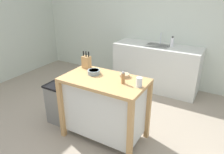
{
  "coord_description": "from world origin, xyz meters",
  "views": [
    {
      "loc": [
        1.4,
        -1.93,
        1.96
      ],
      "look_at": [
        0.1,
        0.33,
        0.84
      ],
      "focal_mm": 33.94,
      "sensor_mm": 36.0,
      "label": 1
    }
  ],
  "objects_px": {
    "drinking_cup": "(139,82)",
    "bottle_dish_soap": "(172,42)",
    "bowl_stoneware_deep": "(94,72)",
    "sink_faucet": "(161,38)",
    "bowl_ceramic_small": "(125,75)",
    "pepper_grinder": "(123,78)",
    "knife_block": "(86,62)",
    "kitchen_island": "(105,106)",
    "trash_bin": "(59,104)"
  },
  "relations": [
    {
      "from": "knife_block",
      "to": "sink_faucet",
      "type": "height_order",
      "value": "knife_block"
    },
    {
      "from": "pepper_grinder",
      "to": "trash_bin",
      "type": "bearing_deg",
      "value": -177.51
    },
    {
      "from": "bowl_ceramic_small",
      "to": "bowl_stoneware_deep",
      "type": "bearing_deg",
      "value": -162.8
    },
    {
      "from": "kitchen_island",
      "to": "drinking_cup",
      "type": "height_order",
      "value": "drinking_cup"
    },
    {
      "from": "kitchen_island",
      "to": "pepper_grinder",
      "type": "xyz_separation_m",
      "value": [
        0.27,
        0.0,
        0.46
      ]
    },
    {
      "from": "bowl_stoneware_deep",
      "to": "drinking_cup",
      "type": "xyz_separation_m",
      "value": [
        0.67,
        -0.05,
        0.03
      ]
    },
    {
      "from": "bowl_ceramic_small",
      "to": "trash_bin",
      "type": "distance_m",
      "value": 1.16
    },
    {
      "from": "kitchen_island",
      "to": "pepper_grinder",
      "type": "distance_m",
      "value": 0.53
    },
    {
      "from": "drinking_cup",
      "to": "trash_bin",
      "type": "distance_m",
      "value": 1.4
    },
    {
      "from": "knife_block",
      "to": "drinking_cup",
      "type": "relative_size",
      "value": 2.11
    },
    {
      "from": "knife_block",
      "to": "pepper_grinder",
      "type": "distance_m",
      "value": 0.72
    },
    {
      "from": "bowl_ceramic_small",
      "to": "trash_bin",
      "type": "xyz_separation_m",
      "value": [
        -0.98,
        -0.23,
        -0.59
      ]
    },
    {
      "from": "bottle_dish_soap",
      "to": "bowl_ceramic_small",
      "type": "bearing_deg",
      "value": -94.59
    },
    {
      "from": "trash_bin",
      "to": "knife_block",
      "type": "bearing_deg",
      "value": 35.14
    },
    {
      "from": "bowl_ceramic_small",
      "to": "bottle_dish_soap",
      "type": "xyz_separation_m",
      "value": [
        0.14,
        1.7,
        0.08
      ]
    },
    {
      "from": "bowl_ceramic_small",
      "to": "pepper_grinder",
      "type": "bearing_deg",
      "value": -68.3
    },
    {
      "from": "bowl_stoneware_deep",
      "to": "trash_bin",
      "type": "bearing_deg",
      "value": -169.52
    },
    {
      "from": "kitchen_island",
      "to": "bowl_stoneware_deep",
      "type": "xyz_separation_m",
      "value": [
        -0.2,
        0.06,
        0.42
      ]
    },
    {
      "from": "drinking_cup",
      "to": "pepper_grinder",
      "type": "bearing_deg",
      "value": -177.4
    },
    {
      "from": "knife_block",
      "to": "kitchen_island",
      "type": "bearing_deg",
      "value": -26.31
    },
    {
      "from": "pepper_grinder",
      "to": "trash_bin",
      "type": "relative_size",
      "value": 0.25
    },
    {
      "from": "kitchen_island",
      "to": "bottle_dish_soap",
      "type": "height_order",
      "value": "bottle_dish_soap"
    },
    {
      "from": "knife_block",
      "to": "drinking_cup",
      "type": "xyz_separation_m",
      "value": [
        0.89,
        -0.2,
        -0.03
      ]
    },
    {
      "from": "bottle_dish_soap",
      "to": "drinking_cup",
      "type": "bearing_deg",
      "value": -85.76
    },
    {
      "from": "kitchen_island",
      "to": "bottle_dish_soap",
      "type": "bearing_deg",
      "value": 80.07
    },
    {
      "from": "kitchen_island",
      "to": "trash_bin",
      "type": "xyz_separation_m",
      "value": [
        -0.78,
        -0.04,
        -0.18
      ]
    },
    {
      "from": "kitchen_island",
      "to": "pepper_grinder",
      "type": "height_order",
      "value": "pepper_grinder"
    },
    {
      "from": "drinking_cup",
      "to": "trash_bin",
      "type": "bearing_deg",
      "value": -177.5
    },
    {
      "from": "trash_bin",
      "to": "sink_faucet",
      "type": "height_order",
      "value": "sink_faucet"
    },
    {
      "from": "bowl_ceramic_small",
      "to": "bottle_dish_soap",
      "type": "relative_size",
      "value": 0.65
    },
    {
      "from": "drinking_cup",
      "to": "knife_block",
      "type": "bearing_deg",
      "value": 167.46
    },
    {
      "from": "bowl_stoneware_deep",
      "to": "bottle_dish_soap",
      "type": "height_order",
      "value": "bottle_dish_soap"
    },
    {
      "from": "knife_block",
      "to": "sink_faucet",
      "type": "distance_m",
      "value": 1.85
    },
    {
      "from": "drinking_cup",
      "to": "trash_bin",
      "type": "relative_size",
      "value": 0.18
    },
    {
      "from": "kitchen_island",
      "to": "bowl_ceramic_small",
      "type": "bearing_deg",
      "value": 43.66
    },
    {
      "from": "bowl_stoneware_deep",
      "to": "sink_faucet",
      "type": "distance_m",
      "value": 1.95
    },
    {
      "from": "kitchen_island",
      "to": "sink_faucet",
      "type": "distance_m",
      "value": 2.06
    },
    {
      "from": "drinking_cup",
      "to": "bottle_dish_soap",
      "type": "distance_m",
      "value": 1.89
    },
    {
      "from": "pepper_grinder",
      "to": "trash_bin",
      "type": "xyz_separation_m",
      "value": [
        -1.05,
        -0.05,
        -0.64
      ]
    },
    {
      "from": "bowl_stoneware_deep",
      "to": "bowl_ceramic_small",
      "type": "xyz_separation_m",
      "value": [
        0.39,
        0.12,
        -0.01
      ]
    },
    {
      "from": "bowl_ceramic_small",
      "to": "drinking_cup",
      "type": "relative_size",
      "value": 1.11
    },
    {
      "from": "pepper_grinder",
      "to": "sink_faucet",
      "type": "xyz_separation_m",
      "value": [
        -0.19,
        1.99,
        0.05
      ]
    },
    {
      "from": "drinking_cup",
      "to": "pepper_grinder",
      "type": "relative_size",
      "value": 0.74
    },
    {
      "from": "kitchen_island",
      "to": "bowl_ceramic_small",
      "type": "relative_size",
      "value": 8.49
    },
    {
      "from": "pepper_grinder",
      "to": "sink_faucet",
      "type": "distance_m",
      "value": 2.0
    },
    {
      "from": "kitchen_island",
      "to": "sink_faucet",
      "type": "bearing_deg",
      "value": 87.87
    },
    {
      "from": "bowl_ceramic_small",
      "to": "kitchen_island",
      "type": "bearing_deg",
      "value": -136.34
    },
    {
      "from": "sink_faucet",
      "to": "drinking_cup",
      "type": "bearing_deg",
      "value": -78.7
    },
    {
      "from": "pepper_grinder",
      "to": "bottle_dish_soap",
      "type": "height_order",
      "value": "bottle_dish_soap"
    },
    {
      "from": "trash_bin",
      "to": "bottle_dish_soap",
      "type": "height_order",
      "value": "bottle_dish_soap"
    }
  ]
}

